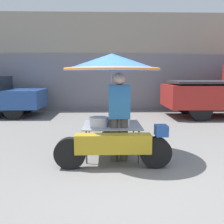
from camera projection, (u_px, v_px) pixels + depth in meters
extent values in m
plane|color=slate|center=(130.00, 176.00, 3.92)|extent=(36.00, 36.00, 0.00)
cube|color=gray|center=(113.00, 63.00, 11.60)|extent=(28.00, 2.00, 4.11)
cube|color=slate|center=(114.00, 83.00, 10.71)|extent=(23.80, 0.06, 2.40)
cylinder|color=black|center=(156.00, 152.00, 4.22)|extent=(0.53, 0.14, 0.53)
cylinder|color=black|center=(70.00, 153.00, 4.18)|extent=(0.53, 0.14, 0.53)
cube|color=#B7931E|center=(113.00, 144.00, 4.18)|extent=(1.28, 0.24, 0.32)
cube|color=#234C93|center=(161.00, 130.00, 4.17)|extent=(0.20, 0.24, 0.18)
cylinder|color=black|center=(112.00, 140.00, 5.12)|extent=(0.48, 0.14, 0.48)
cylinder|color=#515156|center=(139.00, 147.00, 4.43)|extent=(0.03, 0.03, 0.60)
cylinder|color=#515156|center=(133.00, 135.00, 5.24)|extent=(0.03, 0.03, 0.60)
cylinder|color=#515156|center=(86.00, 147.00, 4.40)|extent=(0.03, 0.03, 0.60)
cylinder|color=#515156|center=(89.00, 136.00, 5.21)|extent=(0.03, 0.03, 0.60)
cube|color=#9E9EA3|center=(112.00, 125.00, 4.77)|extent=(1.09, 0.97, 0.02)
cylinder|color=#B2B2B7|center=(112.00, 98.00, 4.69)|extent=(0.03, 0.03, 1.02)
cone|color=blue|center=(112.00, 62.00, 4.59)|extent=(1.81, 1.81, 0.30)
torus|color=orange|center=(112.00, 69.00, 4.61)|extent=(1.77, 1.77, 0.05)
cylinder|color=#B7B7BC|center=(99.00, 122.00, 4.59)|extent=(0.34, 0.34, 0.17)
cylinder|color=silver|center=(122.00, 121.00, 4.62)|extent=(0.27, 0.27, 0.18)
cylinder|color=#939399|center=(109.00, 120.00, 4.95)|extent=(0.30, 0.30, 0.09)
cylinder|color=#4C473D|center=(114.00, 140.00, 4.54)|extent=(0.14, 0.14, 0.79)
cylinder|color=#4C473D|center=(124.00, 140.00, 4.54)|extent=(0.14, 0.14, 0.79)
cube|color=teal|center=(119.00, 102.00, 4.44)|extent=(0.38, 0.22, 0.60)
sphere|color=tan|center=(119.00, 79.00, 4.37)|extent=(0.22, 0.22, 0.22)
cylinder|color=black|center=(14.00, 110.00, 8.66)|extent=(0.68, 0.20, 0.68)
cylinder|color=black|center=(27.00, 105.00, 10.15)|extent=(0.68, 0.20, 0.68)
cylinder|color=black|center=(201.00, 110.00, 8.38)|extent=(0.77, 0.24, 0.77)
cylinder|color=black|center=(185.00, 104.00, 9.96)|extent=(0.77, 0.24, 0.77)
cube|color=#2D2D33|center=(207.00, 82.00, 9.05)|extent=(2.59, 1.80, 0.08)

